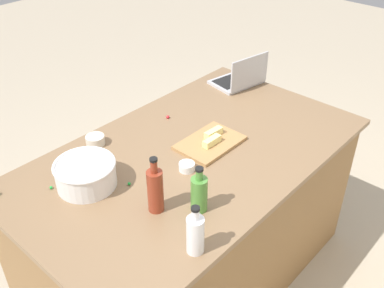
# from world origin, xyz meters

# --- Properties ---
(ground_plane) EXTENTS (12.00, 12.00, 0.00)m
(ground_plane) POSITION_xyz_m (0.00, 0.00, 0.00)
(ground_plane) COLOR #B7A88E
(island_counter) EXTENTS (1.82, 1.07, 0.90)m
(island_counter) POSITION_xyz_m (0.00, 0.00, 0.45)
(island_counter) COLOR olive
(island_counter) RESTS_ON ground
(laptop) EXTENTS (0.34, 0.28, 0.22)m
(laptop) POSITION_xyz_m (-0.77, -0.28, 0.95)
(laptop) COLOR #B7B7BC
(laptop) RESTS_ON island_counter
(mixing_bowl_large) EXTENTS (0.28, 0.28, 0.12)m
(mixing_bowl_large) POSITION_xyz_m (0.51, -0.18, 0.96)
(mixing_bowl_large) COLOR white
(mixing_bowl_large) RESTS_ON island_counter
(bottle_vinegar) EXTENTS (0.07, 0.07, 0.22)m
(bottle_vinegar) POSITION_xyz_m (0.48, 0.45, 0.99)
(bottle_vinegar) COLOR white
(bottle_vinegar) RESTS_ON island_counter
(bottle_soy) EXTENTS (0.07, 0.07, 0.27)m
(bottle_soy) POSITION_xyz_m (0.41, 0.17, 1.01)
(bottle_soy) COLOR maroon
(bottle_soy) RESTS_ON island_counter
(bottle_olive) EXTENTS (0.07, 0.07, 0.22)m
(bottle_olive) POSITION_xyz_m (0.29, 0.30, 0.99)
(bottle_olive) COLOR #4C8C38
(bottle_olive) RESTS_ON island_counter
(cutting_board) EXTENTS (0.34, 0.23, 0.02)m
(cutting_board) POSITION_xyz_m (-0.12, 0.02, 0.91)
(cutting_board) COLOR #AD7F4C
(cutting_board) RESTS_ON island_counter
(butter_stick_left) EXTENTS (0.11, 0.04, 0.04)m
(butter_stick_left) POSITION_xyz_m (-0.17, -0.00, 0.94)
(butter_stick_left) COLOR #F4E58C
(butter_stick_left) RESTS_ON cutting_board
(butter_stick_right) EXTENTS (0.11, 0.04, 0.04)m
(butter_stick_right) POSITION_xyz_m (-0.10, 0.04, 0.94)
(butter_stick_right) COLOR #F4E58C
(butter_stick_right) RESTS_ON cutting_board
(ramekin_small) EXTENTS (0.08, 0.08, 0.04)m
(ramekin_small) POSITION_xyz_m (0.13, 0.08, 0.92)
(ramekin_small) COLOR white
(ramekin_small) RESTS_ON island_counter
(ramekin_medium) EXTENTS (0.10, 0.10, 0.05)m
(ramekin_medium) POSITION_xyz_m (0.28, -0.42, 0.92)
(ramekin_medium) COLOR beige
(ramekin_medium) RESTS_ON island_counter
(candy_0) EXTENTS (0.02, 0.02, 0.02)m
(candy_0) POSITION_xyz_m (-0.16, -0.33, 0.91)
(candy_0) COLOR red
(candy_0) RESTS_ON island_counter
(candy_1) EXTENTS (0.01, 0.01, 0.01)m
(candy_1) POSITION_xyz_m (0.64, -0.28, 0.91)
(candy_1) COLOR green
(candy_1) RESTS_ON island_counter
(candy_3) EXTENTS (0.01, 0.01, 0.01)m
(candy_3) POSITION_xyz_m (0.38, -0.04, 0.91)
(candy_3) COLOR green
(candy_3) RESTS_ON island_counter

